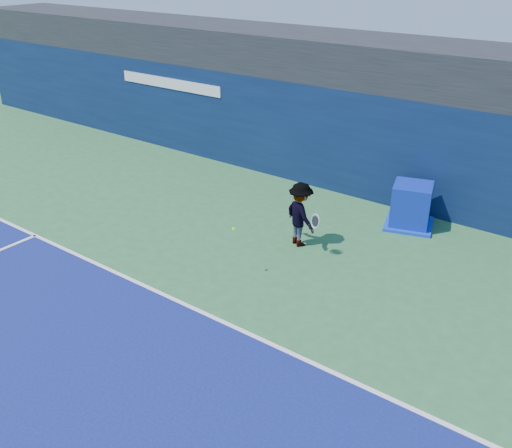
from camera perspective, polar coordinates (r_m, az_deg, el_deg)
name	(u,v)px	position (r m, az deg, el deg)	size (l,w,h in m)	color
ground	(55,384)	(10.30, -19.48, -14.88)	(80.00, 80.00, 0.00)	#2F6939
baseline	(181,302)	(11.75, -7.51, -7.79)	(24.00, 0.10, 0.01)	white
stadium_band	(382,61)	(17.13, 12.51, 15.59)	(36.00, 3.00, 1.20)	black
back_wall_assembly	(360,141)	(16.74, 10.33, 8.12)	(36.00, 1.03, 3.00)	#0A1A3C
equipment_cart	(411,207)	(15.10, 15.22, 1.64)	(1.48, 1.48, 1.13)	#0B20A0
tennis_player	(300,215)	(13.54, 4.46, 0.95)	(1.32, 0.97, 1.59)	silver
tennis_ball	(234,229)	(12.02, -2.25, -0.51)	(0.07, 0.07, 0.07)	#D1F61B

